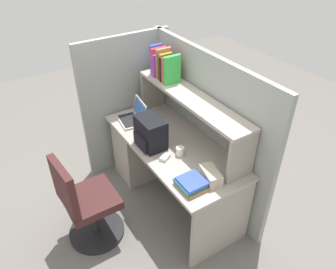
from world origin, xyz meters
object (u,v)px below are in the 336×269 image
(computer_mouse, at_px, (165,157))
(office_chair, at_px, (86,206))
(backpack, at_px, (150,133))
(paper_cup, at_px, (180,151))
(laptop, at_px, (134,116))
(tissue_box, at_px, (211,175))

(computer_mouse, distance_m, office_chair, 0.82)
(backpack, relative_size, paper_cup, 3.72)
(computer_mouse, bearing_deg, paper_cup, 53.27)
(backpack, bearing_deg, laptop, 171.57)
(laptop, height_order, computer_mouse, laptop)
(paper_cup, bearing_deg, computer_mouse, -98.76)
(backpack, distance_m, tissue_box, 0.71)
(backpack, distance_m, computer_mouse, 0.27)
(backpack, xyz_separation_m, tissue_box, (0.68, 0.18, -0.09))
(laptop, relative_size, computer_mouse, 3.27)
(computer_mouse, xyz_separation_m, office_chair, (-0.16, -0.73, -0.35))
(tissue_box, bearing_deg, laptop, -161.71)
(backpack, xyz_separation_m, computer_mouse, (0.24, 0.01, -0.13))
(paper_cup, xyz_separation_m, tissue_box, (0.41, 0.02, 0.01))
(laptop, bearing_deg, paper_cup, 6.53)
(laptop, height_order, tissue_box, laptop)
(paper_cup, bearing_deg, tissue_box, 3.34)
(laptop, relative_size, tissue_box, 1.54)
(computer_mouse, bearing_deg, tissue_box, -6.51)
(paper_cup, xyz_separation_m, office_chair, (-0.18, -0.88, -0.38))
(computer_mouse, height_order, paper_cup, paper_cup)
(laptop, xyz_separation_m, paper_cup, (0.74, 0.08, -0.01))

